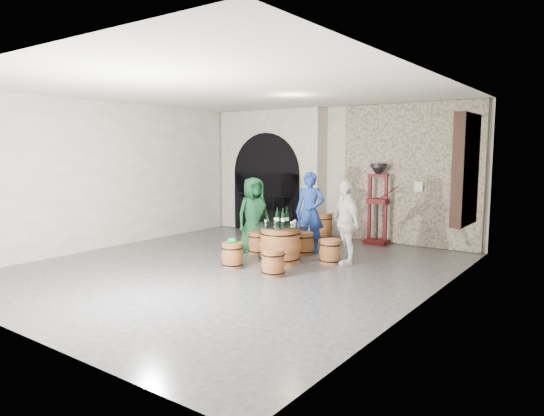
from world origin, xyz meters
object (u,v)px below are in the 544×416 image
Objects in this scene: barrel_stool_far at (305,243)px; barrel_stool_left at (258,243)px; person_green at (254,215)px; person_white at (346,223)px; barrel_table at (280,244)px; corking_press at (378,198)px; barrel_stool_near_right at (273,263)px; side_barrel at (323,227)px; barrel_stool_right at (330,252)px; wine_bottle_center at (283,218)px; wine_bottle_right at (287,217)px; person_blue at (310,212)px; barrel_stool_near_left at (232,255)px; wine_bottle_left at (277,218)px.

barrel_stool_left is at bearing -146.79° from barrel_stool_far.
person_white is (2.08, 0.16, -0.00)m from person_green.
person_green reaches higher than barrel_table.
barrel_stool_far is at bearing -113.01° from corking_press.
side_barrel is (-1.01, 3.44, 0.09)m from barrel_stool_near_right.
wine_bottle_center reaches higher than barrel_stool_right.
wine_bottle_right is at bearing -112.74° from person_white.
barrel_stool_far is 1.73m from side_barrel.
wine_bottle_center is 1.00× the size of wine_bottle_right.
barrel_stool_far is at bearing 98.23° from wine_bottle_right.
wine_bottle_right is at bearing -150.52° from barrel_stool_right.
person_blue reaches higher than person_white.
barrel_stool_near_left is at bearing -121.89° from barrel_table.
corking_press is (1.56, 2.46, 0.84)m from barrel_stool_left.
barrel_stool_near_right is 1.21m from wine_bottle_right.
wine_bottle_left is 2.72m from side_barrel.
person_blue is at bearing 92.78° from barrel_stool_far.
barrel_stool_near_right is (0.49, -1.79, 0.00)m from barrel_stool_far.
person_blue is 1.08× the size of person_white.
barrel_stool_right is 0.63m from person_white.
person_blue is (0.45, 1.99, 0.62)m from barrel_stool_near_left.
person_green is at bearing -163.57° from person_blue.
barrel_table reaches higher than side_barrel.
barrel_stool_near_right is 3.59m from side_barrel.
barrel_table is at bearing 117.91° from barrel_stool_near_right.
person_white is at bearing 68.99° from barrel_stool_near_right.
barrel_stool_near_right is at bearing -74.66° from barrel_stool_far.
barrel_stool_right is at bearing 3.55° from barrel_stool_left.
person_white is 2.47× the size of side_barrel.
wine_bottle_center reaches higher than barrel_table.
barrel_table is 1.24m from person_green.
barrel_stool_near_right is 1.44× the size of wine_bottle_center.
person_green is at bearing 112.25° from barrel_stool_near_left.
person_blue is at bearing 96.15° from wine_bottle_center.
barrel_stool_right is 1.86m from barrel_stool_near_left.
barrel_stool_right is 1.20m from wine_bottle_left.
barrel_stool_far is at bearing 75.45° from barrel_stool_near_left.
barrel_stool_far is 0.30× the size of person_green.
corking_press is (1.28, 0.28, 0.76)m from side_barrel.
barrel_stool_left is 0.97m from barrel_stool_far.
person_blue is at bearing -167.85° from person_white.
barrel_stool_near_left is 0.25× the size of corking_press.
side_barrel is (-0.51, 1.42, -0.53)m from person_blue.
corking_press reaches higher than barrel_stool_far.
corking_press is at bearing 75.20° from wine_bottle_left.
wine_bottle_right is at bearing 88.26° from wine_bottle_center.
person_white reaches higher than barrel_stool_near_right.
corking_press is (0.26, 3.72, 0.84)m from barrel_stool_near_right.
barrel_stool_near_left is 0.30× the size of person_white.
wine_bottle_left is at bearing -90.53° from barrel_stool_far.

